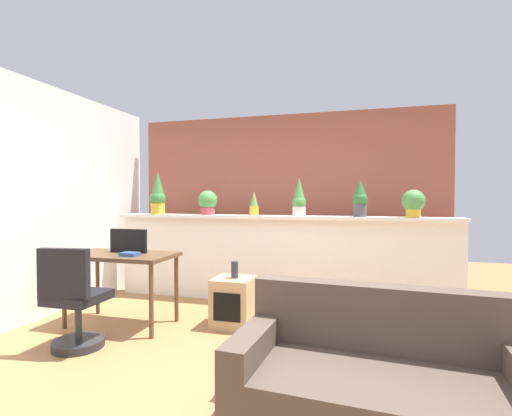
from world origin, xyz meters
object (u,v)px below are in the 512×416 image
object	(u,v)px
potted_plant_3	(299,199)
book_on_desk	(130,254)
potted_plant_2	(254,204)
couch	(378,390)
potted_plant_5	(413,202)
desk	(122,262)
potted_plant_0	(158,194)
tv_monitor	(129,241)
potted_plant_4	(360,198)
vase_on_shelf	(235,270)
side_cube_shelf	(233,302)
potted_plant_1	(208,202)
office_chair	(74,306)

from	to	relation	value
potted_plant_3	book_on_desk	world-z (taller)	potted_plant_3
potted_plant_2	couch	size ratio (longest dim) A/B	0.19
book_on_desk	potted_plant_2	bearing A→B (deg)	55.41
potted_plant_5	desk	size ratio (longest dim) A/B	0.29
potted_plant_0	book_on_desk	xyz separation A→B (m)	(0.44, -1.29, -0.61)
potted_plant_0	potted_plant_3	distance (m)	1.93
potted_plant_3	tv_monitor	world-z (taller)	potted_plant_3
potted_plant_5	potted_plant_3	bearing A→B (deg)	178.05
desk	book_on_desk	world-z (taller)	book_on_desk
potted_plant_2	desk	size ratio (longest dim) A/B	0.28
potted_plant_0	potted_plant_4	xyz separation A→B (m)	(2.65, 0.03, -0.06)
potted_plant_5	couch	world-z (taller)	potted_plant_5
potted_plant_5	vase_on_shelf	size ratio (longest dim) A/B	1.81
side_cube_shelf	vase_on_shelf	size ratio (longest dim) A/B	2.88
side_cube_shelf	vase_on_shelf	xyz separation A→B (m)	(0.01, 0.01, 0.34)
tv_monitor	couch	size ratio (longest dim) A/B	0.27
desk	potted_plant_0	bearing A→B (deg)	102.38
couch	potted_plant_1	bearing A→B (deg)	129.68
potted_plant_2	desk	world-z (taller)	potted_plant_2
desk	book_on_desk	distance (m)	0.24
desk	office_chair	world-z (taller)	office_chair
desk	potted_plant_1	bearing A→B (deg)	70.33
potted_plant_2	vase_on_shelf	size ratio (longest dim) A/B	1.77
potted_plant_1	vase_on_shelf	world-z (taller)	potted_plant_1
potted_plant_2	potted_plant_4	distance (m)	1.30
potted_plant_2	potted_plant_4	world-z (taller)	potted_plant_4
potted_plant_2	potted_plant_3	xyz separation A→B (m)	(0.58, 0.01, 0.07)
office_chair	book_on_desk	world-z (taller)	office_chair
side_cube_shelf	potted_plant_4	bearing A→B (deg)	36.04
potted_plant_1	potted_plant_5	world-z (taller)	potted_plant_1
potted_plant_1	book_on_desk	size ratio (longest dim) A/B	1.88
potted_plant_0	couch	size ratio (longest dim) A/B	0.36
couch	potted_plant_5	bearing A→B (deg)	78.70
desk	office_chair	xyz separation A→B (m)	(-0.00, -0.67, -0.28)
vase_on_shelf	couch	distance (m)	2.05
potted_plant_3	potted_plant_2	bearing A→B (deg)	-178.97
office_chair	desk	bearing A→B (deg)	89.92
potted_plant_4	potted_plant_5	bearing A→B (deg)	-2.53
potted_plant_5	tv_monitor	xyz separation A→B (m)	(-2.95, -1.09, -0.40)
tv_monitor	side_cube_shelf	distance (m)	1.29
potted_plant_1	office_chair	bearing A→B (deg)	-103.09
potted_plant_3	potted_plant_5	world-z (taller)	potted_plant_3
potted_plant_3	book_on_desk	bearing A→B (deg)	-138.11
potted_plant_3	potted_plant_5	xyz separation A→B (m)	(1.31, -0.04, -0.04)
vase_on_shelf	potted_plant_0	bearing A→B (deg)	147.83
desk	potted_plant_4	bearing A→B (deg)	26.56
potted_plant_1	potted_plant_3	size ratio (longest dim) A/B	0.67
potted_plant_5	desk	bearing A→B (deg)	-158.52
potted_plant_3	book_on_desk	size ratio (longest dim) A/B	2.80
potted_plant_4	tv_monitor	xyz separation A→B (m)	(-2.37, -1.12, -0.45)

